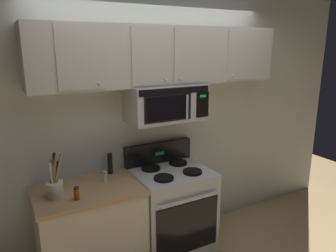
{
  "coord_description": "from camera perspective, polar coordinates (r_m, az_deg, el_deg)",
  "views": [
    {
      "loc": [
        -1.45,
        -2.16,
        2.12
      ],
      "look_at": [
        0.0,
        0.49,
        1.35
      ],
      "focal_mm": 33.91,
      "sensor_mm": 36.0,
      "label": 1
    }
  ],
  "objects": [
    {
      "name": "over_range_microwave",
      "position": [
        3.12,
        -0.45,
        4.22
      ],
      "size": [
        0.76,
        0.43,
        0.35
      ],
      "color": "#B7BABF"
    },
    {
      "name": "utensil_crock_cream",
      "position": [
        2.8,
        -19.67,
        -10.2
      ],
      "size": [
        0.15,
        0.15,
        0.39
      ],
      "color": "beige",
      "rests_on": "counter_segment"
    },
    {
      "name": "counter_segment",
      "position": [
        3.14,
        -13.72,
        -18.23
      ],
      "size": [
        0.93,
        0.65,
        0.9
      ],
      "color": "beige",
      "rests_on": "ground_plane"
    },
    {
      "name": "salt_shaker",
      "position": [
        3.02,
        -11.23,
        -8.85
      ],
      "size": [
        0.04,
        0.04,
        0.1
      ],
      "color": "white",
      "rests_on": "counter_segment"
    },
    {
      "name": "back_wall",
      "position": [
        3.38,
        -2.44,
        1.1
      ],
      "size": [
        5.2,
        0.1,
        2.7
      ],
      "primitive_type": "cube",
      "color": "silver",
      "rests_on": "ground_plane"
    },
    {
      "name": "spice_jar",
      "position": [
        2.73,
        -16.1,
        -11.56
      ],
      "size": [
        0.05,
        0.05,
        0.11
      ],
      "color": "#C64C19",
      "rests_on": "counter_segment"
    },
    {
      "name": "stove_range",
      "position": [
        3.39,
        0.55,
        -14.83
      ],
      "size": [
        0.76,
        0.69,
        1.12
      ],
      "color": "#B7BABF",
      "rests_on": "ground_plane"
    },
    {
      "name": "pepper_mill",
      "position": [
        3.16,
        -10.37,
        -6.66
      ],
      "size": [
        0.05,
        0.05,
        0.21
      ],
      "primitive_type": "cylinder",
      "color": "black",
      "rests_on": "counter_segment"
    },
    {
      "name": "upper_cabinets",
      "position": [
        3.1,
        -0.74,
        12.53
      ],
      "size": [
        2.5,
        0.36,
        0.55
      ],
      "color": "#BCB7AD"
    }
  ]
}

